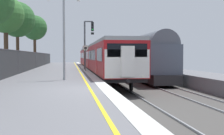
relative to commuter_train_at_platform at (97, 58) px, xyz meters
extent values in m
cube|color=slate|center=(-4.60, -23.51, -1.77)|extent=(6.40, 110.00, 1.00)
cube|color=silver|center=(-1.70, -23.51, -1.26)|extent=(0.60, 110.00, 0.01)
cube|color=yellow|center=(-2.45, -23.51, -1.26)|extent=(0.12, 110.00, 0.01)
cube|color=gray|center=(-0.71, -23.51, -2.23)|extent=(0.07, 110.00, 0.08)
cube|color=gray|center=(0.72, -23.51, -2.23)|extent=(0.07, 110.00, 0.08)
cube|color=gray|center=(3.29, -23.51, -2.23)|extent=(0.07, 110.00, 0.08)
cube|color=maroon|center=(0.00, -9.88, 0.00)|extent=(2.80, 19.28, 2.30)
cube|color=black|center=(0.00, -9.88, -1.27)|extent=(2.64, 18.68, 0.25)
cube|color=gray|center=(0.00, -9.88, 1.27)|extent=(2.68, 19.28, 0.24)
cube|color=black|center=(-1.41, -9.88, 0.30)|extent=(0.02, 17.68, 0.84)
cube|color=red|center=(-1.41, -14.70, -0.10)|extent=(0.03, 1.10, 1.90)
cube|color=red|center=(-1.41, -5.06, -0.10)|extent=(0.03, 1.10, 1.90)
cylinder|color=black|center=(-0.78, -16.92, -1.77)|extent=(0.12, 0.84, 0.84)
cylinder|color=black|center=(0.78, -16.92, -1.77)|extent=(0.12, 0.84, 0.84)
cylinder|color=black|center=(-0.78, -2.84, -1.77)|extent=(0.12, 0.84, 0.84)
cylinder|color=black|center=(0.78, -2.84, -1.77)|extent=(0.12, 0.84, 0.84)
cube|color=maroon|center=(0.00, 10.00, 0.00)|extent=(2.80, 19.28, 2.30)
cube|color=black|center=(0.00, 10.00, -1.27)|extent=(2.64, 18.68, 0.25)
cube|color=gray|center=(0.00, 10.00, 1.27)|extent=(2.68, 19.28, 0.24)
cube|color=black|center=(-1.41, 10.00, 0.30)|extent=(0.02, 17.68, 0.84)
cube|color=red|center=(-1.41, 5.18, -0.10)|extent=(0.03, 1.10, 1.90)
cube|color=red|center=(-1.41, 14.82, -0.10)|extent=(0.03, 1.10, 1.90)
cylinder|color=black|center=(-0.78, 2.96, -1.77)|extent=(0.12, 0.84, 0.84)
cylinder|color=black|center=(0.78, 2.96, -1.77)|extent=(0.12, 0.84, 0.84)
cylinder|color=black|center=(-0.78, 17.04, -1.77)|extent=(0.12, 0.84, 0.84)
cylinder|color=black|center=(0.78, 17.04, -1.77)|extent=(0.12, 0.84, 0.84)
cube|color=silver|center=(0.00, -19.48, -0.25)|extent=(2.70, 0.10, 1.70)
cube|color=black|center=(0.00, -19.49, 0.55)|extent=(2.40, 0.08, 0.80)
cube|color=silver|center=(0.00, -19.62, -0.10)|extent=(0.80, 0.24, 1.80)
cylinder|color=white|center=(-0.95, -19.54, -1.00)|extent=(0.18, 0.06, 0.18)
cylinder|color=white|center=(0.95, -19.54, -1.00)|extent=(0.18, 0.06, 0.18)
cylinder|color=black|center=(0.00, -19.77, -1.25)|extent=(0.20, 0.35, 0.20)
cube|color=black|center=(0.00, 10.00, 1.52)|extent=(0.60, 0.90, 0.20)
cube|color=#232326|center=(4.00, -8.05, -1.64)|extent=(2.30, 14.55, 0.79)
cube|color=#4C5666|center=(4.00, -8.05, -0.06)|extent=(2.60, 13.75, 2.37)
cylinder|color=#515660|center=(4.00, -8.05, 1.13)|extent=(2.39, 13.35, 2.39)
cylinder|color=black|center=(3.22, -13.32, -1.77)|extent=(0.12, 0.84, 0.84)
cylinder|color=black|center=(4.78, -13.32, -1.77)|extent=(0.12, 0.84, 0.84)
cylinder|color=black|center=(3.22, -2.77, -1.77)|extent=(0.12, 0.84, 0.84)
cylinder|color=black|center=(4.78, -2.77, -1.77)|extent=(0.12, 0.84, 0.84)
cube|color=#232326|center=(4.00, 7.31, -1.64)|extent=(2.30, 14.55, 0.79)
cube|color=#4C5666|center=(4.00, 7.31, -0.06)|extent=(2.60, 13.75, 2.37)
cylinder|color=#515660|center=(4.00, 7.31, 1.13)|extent=(2.39, 13.35, 2.39)
cylinder|color=black|center=(3.22, 2.03, -1.77)|extent=(0.12, 0.84, 0.84)
cylinder|color=black|center=(4.78, 2.03, -1.77)|extent=(0.12, 0.84, 0.84)
cylinder|color=black|center=(3.22, 12.58, -1.77)|extent=(0.12, 0.84, 0.84)
cylinder|color=black|center=(4.78, 12.58, -1.77)|extent=(0.12, 0.84, 0.84)
cube|color=#232326|center=(4.00, 22.66, -1.64)|extent=(2.30, 14.55, 0.79)
cube|color=#4C5666|center=(4.00, 22.66, -0.06)|extent=(2.60, 13.75, 2.37)
cylinder|color=#515660|center=(4.00, 22.66, 1.13)|extent=(2.39, 13.35, 2.39)
cylinder|color=black|center=(3.22, 17.38, -1.77)|extent=(0.12, 0.84, 0.84)
cylinder|color=black|center=(4.78, 17.38, -1.77)|extent=(0.12, 0.84, 0.84)
cylinder|color=black|center=(3.22, 27.94, -1.77)|extent=(0.12, 0.84, 0.84)
cylinder|color=black|center=(4.78, 27.94, -1.77)|extent=(0.12, 0.84, 0.84)
cylinder|color=#47474C|center=(-1.75, -4.33, 1.36)|extent=(0.18, 0.18, 5.25)
cube|color=#47474C|center=(-1.30, -4.33, 3.98)|extent=(0.90, 0.12, 0.12)
cube|color=black|center=(-0.90, -4.33, 3.43)|extent=(0.28, 0.20, 1.00)
cylinder|color=black|center=(-0.90, -4.45, 3.75)|extent=(0.16, 0.04, 0.16)
cylinder|color=black|center=(-0.90, -4.45, 3.43)|extent=(0.16, 0.04, 0.16)
cylinder|color=#19D83F|center=(-0.90, -4.45, 3.11)|extent=(0.16, 0.04, 0.16)
cube|color=black|center=(-0.90, -4.33, 2.68)|extent=(0.32, 0.16, 0.24)
cylinder|color=#59595B|center=(-1.85, -7.84, -0.17)|extent=(0.08, 0.08, 2.20)
cylinder|color=black|center=(-1.85, -7.85, 0.99)|extent=(0.59, 0.02, 0.59)
cylinder|color=silver|center=(-1.85, -7.86, 0.99)|extent=(0.56, 0.02, 0.56)
cube|color=black|center=(-1.85, -7.87, 0.99)|extent=(0.24, 0.01, 0.18)
cylinder|color=#93999E|center=(-3.69, -18.14, 1.31)|extent=(0.14, 0.14, 5.15)
cylinder|color=#38383D|center=(-7.55, -11.82, -0.31)|extent=(0.07, 0.07, 1.91)
cylinder|color=#38383D|center=(-7.55, -0.14, -0.31)|extent=(0.07, 0.07, 1.91)
cylinder|color=#38383D|center=(-7.55, 11.55, -0.31)|extent=(0.07, 0.07, 1.91)
cylinder|color=#38383D|center=(-7.55, 23.24, -0.31)|extent=(0.07, 0.07, 1.91)
cylinder|color=#473323|center=(-8.42, 7.06, 1.03)|extent=(0.41, 0.41, 4.59)
sphere|color=#285628|center=(-8.42, 7.06, 4.30)|extent=(3.57, 3.57, 3.57)
sphere|color=#285628|center=(-8.17, 7.52, 3.86)|extent=(2.44, 2.44, 2.44)
cylinder|color=#473323|center=(-9.15, -2.57, 0.96)|extent=(0.35, 0.35, 4.46)
sphere|color=#285628|center=(-9.15, -2.57, 4.28)|extent=(3.95, 3.95, 3.95)
sphere|color=#285628|center=(-9.58, -2.12, 3.79)|extent=(2.53, 2.53, 2.53)
cylinder|color=#473323|center=(-9.47, -6.96, 0.98)|extent=(0.42, 0.42, 4.49)
sphere|color=#33662D|center=(-9.47, -6.96, 4.20)|extent=(3.57, 3.57, 3.57)
sphere|color=#33662D|center=(-9.12, -6.54, 3.76)|extent=(2.32, 2.32, 2.32)
camera|label=1|loc=(-3.31, -36.28, 0.22)|focal=46.59mm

